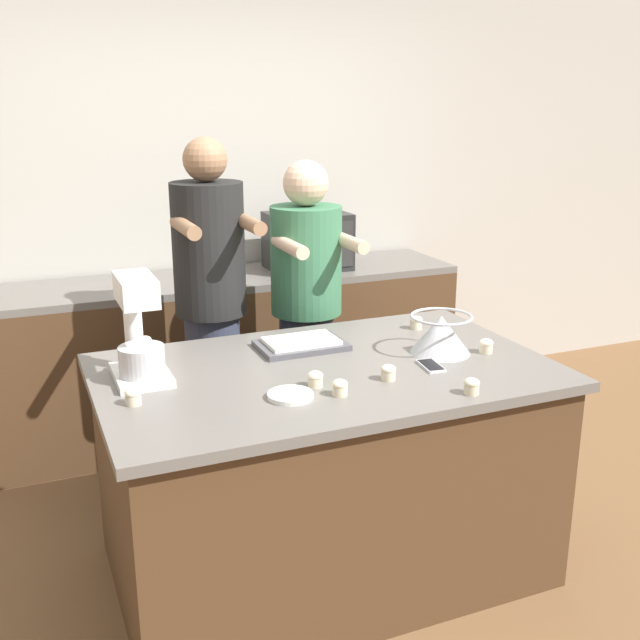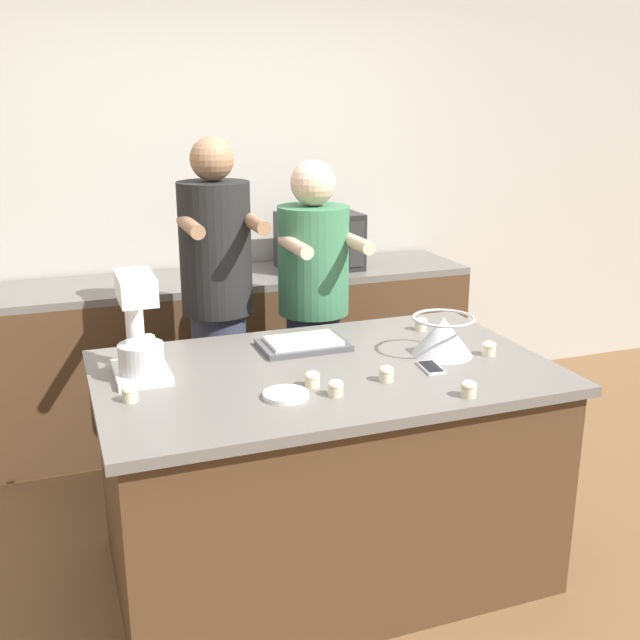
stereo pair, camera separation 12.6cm
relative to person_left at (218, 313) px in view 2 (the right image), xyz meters
The scene contains 20 objects.
ground_plane 1.26m from the person_left, 73.62° to the right, with size 16.00×16.00×0.00m, color brown.
back_wall 1.17m from the person_left, 77.23° to the left, with size 10.00×0.06×2.70m.
island_counter 0.97m from the person_left, 73.62° to the right, with size 1.77×1.09×0.90m.
back_counter 0.88m from the person_left, 71.29° to the left, with size 2.80×0.60×0.94m.
person_left is the anchor object (origin of this frame).
person_right 0.49m from the person_left, ahead, with size 0.36×0.52×1.64m.
stand_mixer 0.81m from the person_left, 124.12° to the right, with size 0.20×0.30×0.40m.
mixing_bowl 1.13m from the person_left, 48.19° to the right, with size 0.26×0.26×0.16m.
baking_tray 0.61m from the person_left, 66.63° to the right, with size 0.37×0.24×0.04m.
microwave_oven 1.07m from the person_left, 42.20° to the left, with size 0.46×0.36×0.33m.
cell_phone 1.16m from the person_left, 57.38° to the right, with size 0.09×0.15×0.01m.
small_plate 1.06m from the person_left, 89.83° to the right, with size 0.16×0.16×0.02m.
cupcake_0 1.00m from the person_left, 82.78° to the right, with size 0.06×0.06×0.06m.
cupcake_1 0.49m from the person_left, 139.19° to the right, with size 0.06×0.06×0.06m.
cupcake_2 1.11m from the person_left, 68.63° to the right, with size 0.06×0.06×0.06m.
cupcake_3 1.04m from the person_left, 119.90° to the right, with size 0.06×0.06×0.06m.
cupcake_4 1.12m from the person_left, 81.06° to the right, with size 0.06×0.06×0.06m.
cupcake_5 1.30m from the person_left, 44.57° to the right, with size 0.06×0.06×0.06m.
cupcake_6 0.97m from the person_left, 31.35° to the right, with size 0.06×0.06×0.06m.
cupcake_7 1.41m from the person_left, 64.30° to the right, with size 0.06×0.06×0.06m.
Camera 2 is at (-0.98, -2.59, 1.91)m, focal length 42.00 mm.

